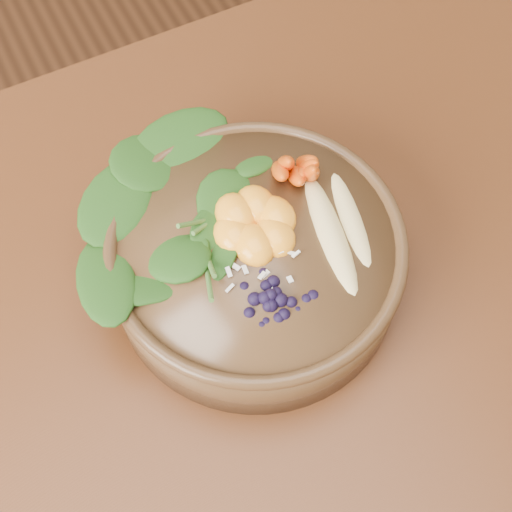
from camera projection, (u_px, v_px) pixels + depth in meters
dining_table at (211, 483)px, 0.65m from camera, size 1.60×0.90×0.75m
stoneware_bowl at (256, 262)px, 0.62m from camera, size 0.32×0.32×0.07m
kale_heap at (199, 184)px, 0.59m from camera, size 0.20×0.19×0.04m
carrot_cluster at (295, 144)px, 0.60m from camera, size 0.07×0.07×0.07m
banana_halves at (342, 218)px, 0.59m from camera, size 0.07×0.14×0.02m
mandarin_cluster at (255, 217)px, 0.59m from camera, size 0.09×0.10×0.03m
blueberry_pile at (271, 288)px, 0.55m from camera, size 0.14×0.12×0.03m
coconut_flakes at (262, 258)px, 0.58m from camera, size 0.09×0.08×0.01m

